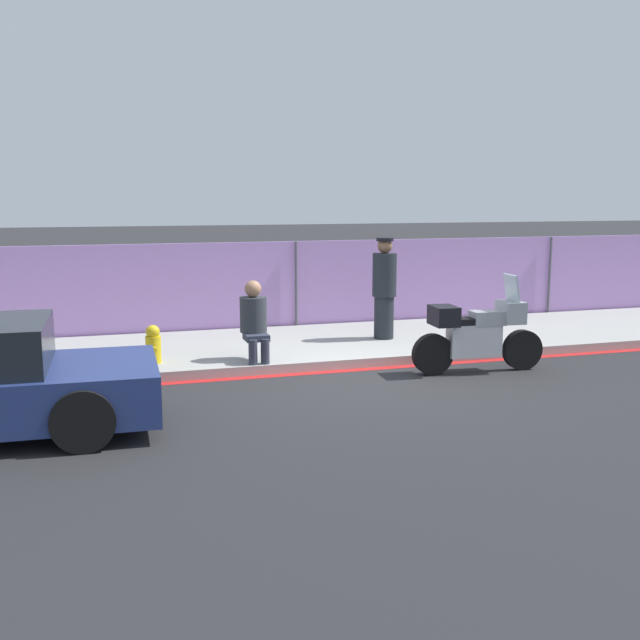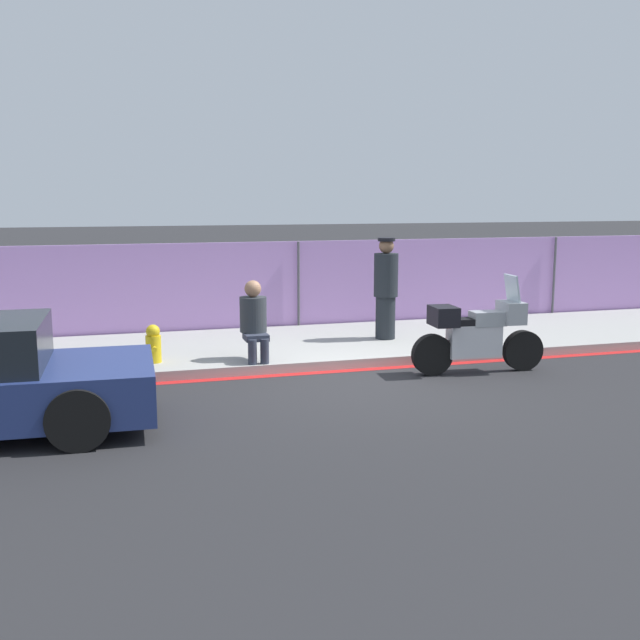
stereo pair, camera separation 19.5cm
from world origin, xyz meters
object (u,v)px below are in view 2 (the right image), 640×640
person_seated_on_curb (254,317)px  fire_hydrant (153,344)px  officer_standing (386,288)px  motorcycle (477,334)px

person_seated_on_curb → fire_hydrant: 1.62m
officer_standing → fire_hydrant: officer_standing is taller
officer_standing → person_seated_on_curb: officer_standing is taller
motorcycle → fire_hydrant: 5.05m
motorcycle → officer_standing: 2.44m
motorcycle → officer_standing: officer_standing is taller
motorcycle → officer_standing: size_ratio=1.17×
officer_standing → fire_hydrant: (-4.19, -0.85, -0.64)m
person_seated_on_curb → fire_hydrant: bearing=171.4°
person_seated_on_curb → fire_hydrant: person_seated_on_curb is taller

